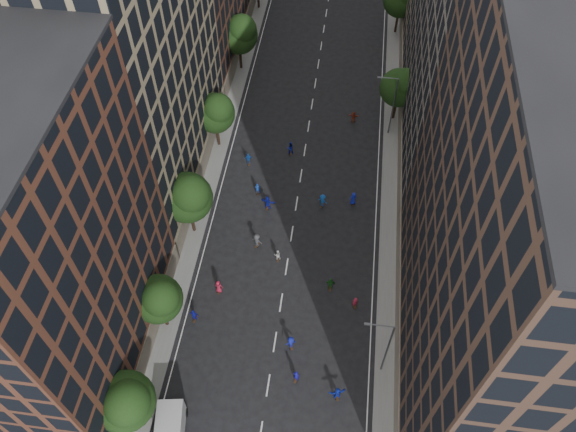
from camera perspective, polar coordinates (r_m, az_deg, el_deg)
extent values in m
plane|color=black|center=(72.75, 1.68, 6.44)|extent=(240.00, 240.00, 0.00)
cube|color=slate|center=(79.69, -6.46, 11.08)|extent=(4.00, 105.00, 0.15)
cube|color=slate|center=(78.33, 11.19, 9.45)|extent=(4.00, 105.00, 0.15)
cube|color=#552F20|center=(48.94, -24.80, -4.05)|extent=(14.00, 22.00, 30.00)
cube|color=#8D7C5C|center=(62.12, -16.86, 15.49)|extent=(14.00, 26.00, 34.00)
cube|color=#473126|center=(45.05, 23.20, -3.03)|extent=(14.00, 30.00, 36.00)
cube|color=#615850|center=(66.75, 19.66, 16.93)|extent=(14.00, 28.00, 33.00)
cylinder|color=black|center=(54.54, -15.35, -18.95)|extent=(0.36, 0.36, 3.96)
sphere|color=black|center=(51.25, -16.23, -17.62)|extent=(5.20, 5.20, 5.20)
sphere|color=black|center=(49.72, -16.03, -17.79)|extent=(3.90, 3.90, 3.90)
cylinder|color=black|center=(58.12, -12.46, -9.86)|extent=(0.36, 0.36, 3.70)
sphere|color=black|center=(55.24, -13.06, -8.22)|extent=(4.80, 4.80, 4.80)
sphere|color=black|center=(53.84, -12.81, -8.12)|extent=(3.60, 3.60, 3.60)
cylinder|color=black|center=(63.91, -9.73, -0.34)|extent=(0.36, 0.36, 4.22)
sphere|color=black|center=(60.95, -10.21, 1.85)|extent=(5.60, 5.60, 5.60)
sphere|color=black|center=(59.37, -9.88, 2.24)|extent=(4.20, 4.20, 4.20)
cylinder|color=black|center=(72.94, -7.15, 8.27)|extent=(0.36, 0.36, 3.87)
sphere|color=black|center=(70.56, -7.43, 10.32)|extent=(5.00, 5.00, 5.00)
sphere|color=black|center=(69.24, -7.12, 10.78)|extent=(3.75, 3.75, 3.75)
cylinder|color=black|center=(84.76, -4.86, 15.81)|extent=(0.36, 0.36, 4.05)
sphere|color=black|center=(82.63, -5.04, 17.86)|extent=(5.40, 5.40, 5.40)
sphere|color=black|center=(81.32, -4.69, 18.41)|extent=(4.05, 4.05, 4.05)
cylinder|color=black|center=(77.45, 10.81, 10.74)|extent=(0.36, 0.36, 3.74)
sphere|color=black|center=(75.29, 11.20, 12.67)|extent=(5.00, 5.00, 5.00)
sphere|color=black|center=(74.18, 11.84, 13.10)|extent=(3.75, 3.75, 3.75)
cylinder|color=black|center=(93.43, 11.00, 18.85)|extent=(0.36, 0.36, 3.96)
sphere|color=black|center=(91.54, 11.36, 20.72)|extent=(5.20, 5.20, 5.20)
cylinder|color=#595B60|center=(53.07, 10.04, -13.22)|extent=(0.18, 0.18, 9.00)
cylinder|color=#595B60|center=(48.93, 9.36, -10.91)|extent=(2.40, 0.12, 0.12)
cube|color=#595B60|center=(48.88, 8.05, -10.82)|extent=(0.50, 0.22, 0.15)
cylinder|color=#595B60|center=(73.43, 10.61, 10.79)|extent=(0.18, 0.18, 9.00)
cylinder|color=#595B60|center=(70.49, 10.17, 13.64)|extent=(2.40, 0.12, 0.12)
cube|color=#595B60|center=(70.46, 9.25, 13.71)|extent=(0.50, 0.22, 0.15)
cube|color=#B5B4B7|center=(53.97, -11.88, -20.14)|extent=(2.87, 4.22, 2.39)
cylinder|color=black|center=(55.72, -12.67, -18.97)|extent=(0.40, 0.86, 0.83)
cylinder|color=black|center=(55.33, -10.34, -19.05)|extent=(0.40, 0.86, 0.83)
imported|color=#151297|center=(55.27, 0.84, -15.93)|extent=(0.70, 0.55, 1.69)
imported|color=#131CA1|center=(56.61, 0.29, -12.75)|extent=(1.26, 1.03, 1.70)
imported|color=#1419A6|center=(58.70, -9.51, -9.92)|extent=(1.07, 0.56, 1.74)
imported|color=#162BB7|center=(54.83, 5.03, -17.50)|extent=(1.70, 1.02, 1.74)
imported|color=#AB1C37|center=(59.97, -7.06, -7.15)|extent=(0.92, 0.65, 1.78)
imported|color=#A71B37|center=(59.15, 6.82, -8.68)|extent=(0.65, 0.52, 1.56)
imported|color=silver|center=(61.82, -1.08, -3.99)|extent=(0.83, 0.70, 1.51)
imported|color=#414146|center=(62.76, -3.16, -2.51)|extent=(1.43, 1.14, 1.93)
imported|color=#1C5C1B|center=(59.86, 4.34, -6.90)|extent=(1.06, 0.46, 1.80)
imported|color=#141CA4|center=(66.01, -2.09, 1.35)|extent=(1.84, 0.93, 1.90)
imported|color=#1621B9|center=(66.87, 6.64, 1.75)|extent=(0.99, 0.76, 1.80)
imported|color=#153EAD|center=(67.65, -3.13, 2.79)|extent=(0.69, 0.56, 1.63)
imported|color=#1422A9|center=(72.04, 0.23, 6.92)|extent=(1.01, 0.86, 1.82)
imported|color=#154DAF|center=(66.34, 3.53, 1.56)|extent=(1.35, 1.08, 1.82)
imported|color=blue|center=(70.97, -4.03, 5.80)|extent=(1.05, 0.64, 1.68)
imported|color=#9B2E19|center=(76.96, 6.67, 9.97)|extent=(1.44, 0.51, 1.54)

